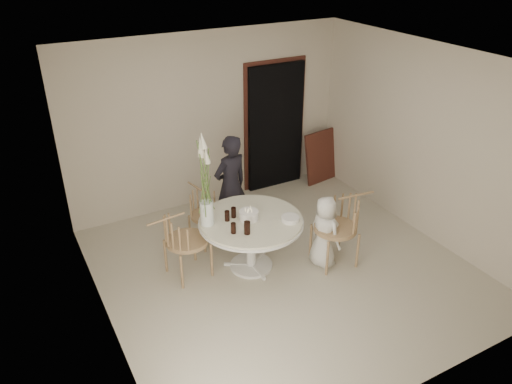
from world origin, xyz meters
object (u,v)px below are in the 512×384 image
boy (325,232)px  birthday_cake (249,215)px  chair_left (177,237)px  flower_vase (206,187)px  girl (231,186)px  chair_right (345,219)px  chair_far (202,207)px  table (251,227)px

boy → birthday_cake: (-0.89, 0.41, 0.29)m
chair_left → flower_vase: bearing=-109.7°
chair_left → girl: bearing=-65.5°
flower_vase → girl: bearing=47.5°
chair_right → girl: (-0.99, 1.34, 0.12)m
chair_left → girl: (1.06, 0.67, 0.15)m
chair_left → birthday_cake: chair_left is taller
girl → chair_right: bearing=113.4°
chair_far → boy: bearing=-61.0°
chair_right → birthday_cake: (-1.17, 0.45, 0.16)m
chair_right → birthday_cake: 1.27m
girl → flower_vase: (-0.69, -0.75, 0.48)m
table → flower_vase: flower_vase is taller
chair_far → chair_left: size_ratio=0.86×
chair_far → girl: (0.43, -0.03, 0.24)m
girl → chair_left: bearing=19.3°
table → birthday_cake: birthday_cake is taller
chair_right → boy: boy is taller
chair_far → chair_left: chair_left is taller
birthday_cake → girl: bearing=78.4°
chair_right → girl: size_ratio=0.65×
girl → flower_vase: bearing=34.6°
table → girl: size_ratio=0.88×
chair_far → birthday_cake: size_ratio=3.29×
chair_left → chair_far: bearing=-49.8°
table → boy: (0.86, -0.40, -0.12)m
table → birthday_cake: (-0.03, 0.01, 0.17)m
girl → birthday_cake: 0.92m
table → chair_right: size_ratio=1.36×
table → chair_right: bearing=-21.1°
chair_far → girl: bearing=-15.0°
table → birthday_cake: size_ratio=5.48×
chair_right → chair_left: chair_right is taller
chair_left → flower_vase: 0.74m
boy → table: bearing=56.1°
chair_far → flower_vase: (-0.25, -0.77, 0.72)m
girl → boy: 1.50m
chair_far → chair_left: bearing=-143.5°
chair_right → chair_left: size_ratio=1.05×
chair_far → birthday_cake: bearing=-86.3°
chair_far → flower_vase: bearing=-119.5°
chair_right → flower_vase: (-1.67, 0.60, 0.61)m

